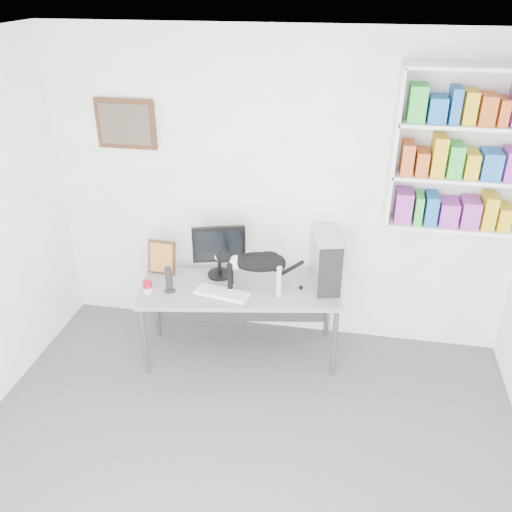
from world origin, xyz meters
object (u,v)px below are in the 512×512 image
(leaning_print, at_px, (162,257))
(soup_can, at_px, (148,287))
(desk, at_px, (240,321))
(bookshelf, at_px, (463,151))
(monitor, at_px, (219,251))
(keyboard, at_px, (222,293))
(speaker, at_px, (169,279))
(cat, at_px, (257,272))
(pc_tower, at_px, (325,260))

(leaning_print, height_order, soup_can, leaning_print)
(desk, xyz_separation_m, soup_can, (-0.72, -0.23, 0.40))
(bookshelf, height_order, monitor, bookshelf)
(keyboard, relative_size, speaker, 1.95)
(desk, distance_m, cat, 0.57)
(bookshelf, distance_m, leaning_print, 2.57)
(monitor, height_order, cat, monitor)
(keyboard, height_order, speaker, speaker)
(monitor, relative_size, keyboard, 1.08)
(bookshelf, relative_size, monitor, 2.60)
(bookshelf, bearing_deg, monitor, -174.57)
(speaker, relative_size, cat, 0.36)
(keyboard, height_order, soup_can, soup_can)
(monitor, xyz_separation_m, pc_tower, (0.90, 0.02, -0.01))
(bookshelf, bearing_deg, pc_tower, -170.66)
(speaker, xyz_separation_m, cat, (0.71, 0.10, 0.08))
(monitor, xyz_separation_m, soup_can, (-0.51, -0.39, -0.18))
(bookshelf, height_order, pc_tower, bookshelf)
(pc_tower, relative_size, speaker, 1.99)
(desk, bearing_deg, leaning_print, 160.29)
(desk, relative_size, monitor, 3.47)
(desk, bearing_deg, monitor, 132.97)
(desk, height_order, keyboard, keyboard)
(desk, relative_size, cat, 2.61)
(monitor, xyz_separation_m, leaning_print, (-0.51, -0.04, -0.09))
(monitor, relative_size, soup_can, 4.41)
(desk, xyz_separation_m, pc_tower, (0.69, 0.18, 0.57))
(soup_can, bearing_deg, monitor, 37.30)
(speaker, relative_size, leaning_print, 0.74)
(cat, bearing_deg, keyboard, -171.63)
(monitor, distance_m, speaker, 0.49)
(keyboard, xyz_separation_m, pc_tower, (0.81, 0.33, 0.21))
(bookshelf, xyz_separation_m, monitor, (-1.85, -0.18, -0.92))
(pc_tower, xyz_separation_m, speaker, (-1.25, -0.35, -0.11))
(keyboard, xyz_separation_m, speaker, (-0.44, -0.02, 0.10))
(pc_tower, xyz_separation_m, soup_can, (-1.41, -0.41, -0.17))
(desk, relative_size, soup_can, 15.32)
(monitor, distance_m, soup_can, 0.67)
(cat, bearing_deg, desk, 148.29)
(leaning_print, bearing_deg, keyboard, -20.49)
(pc_tower, bearing_deg, leaning_print, 169.03)
(bookshelf, bearing_deg, desk, -168.35)
(soup_can, xyz_separation_m, cat, (0.88, 0.16, 0.14))
(desk, distance_m, speaker, 0.74)
(desk, distance_m, soup_can, 0.86)
(desk, bearing_deg, bookshelf, 1.92)
(pc_tower, bearing_deg, cat, -168.09)
(pc_tower, relative_size, cat, 0.71)
(monitor, bearing_deg, desk, -54.12)
(bookshelf, relative_size, speaker, 5.48)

